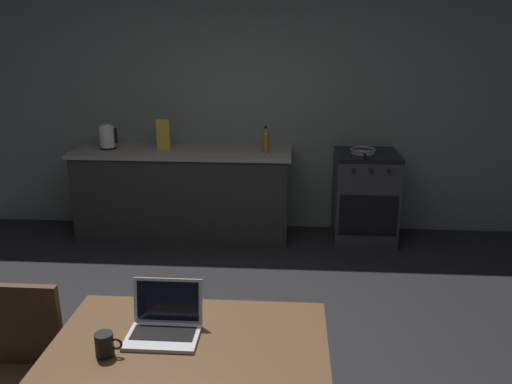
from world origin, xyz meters
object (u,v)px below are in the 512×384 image
at_px(stove_oven, 365,197).
at_px(electric_kettle, 107,137).
at_px(dining_table, 190,358).
at_px(laptop, 164,325).
at_px(cereal_box, 163,134).
at_px(chair, 16,367).
at_px(bottle, 266,140).
at_px(frying_pan, 363,151).
at_px(coffee_mug, 105,345).

bearing_deg(stove_oven, electric_kettle, 179.94).
bearing_deg(dining_table, laptop, 149.05).
relative_size(laptop, cereal_box, 1.07).
distance_m(stove_oven, cereal_box, 2.08).
distance_m(chair, cereal_box, 3.03).
distance_m(stove_oven, bottle, 1.14).
distance_m(electric_kettle, frying_pan, 2.51).
distance_m(dining_table, frying_pan, 3.22).
relative_size(frying_pan, cereal_box, 1.39).
bearing_deg(frying_pan, cereal_box, 178.56).
bearing_deg(coffee_mug, cereal_box, 98.96).
relative_size(bottle, frying_pan, 0.62).
height_order(electric_kettle, cereal_box, cereal_box).
xyz_separation_m(dining_table, coffee_mug, (-0.33, -0.10, 0.12)).
height_order(electric_kettle, coffee_mug, electric_kettle).
bearing_deg(frying_pan, chair, -123.90).
height_order(chair, laptop, laptop).
xyz_separation_m(electric_kettle, frying_pan, (2.51, -0.03, -0.09)).
xyz_separation_m(stove_oven, chair, (-2.02, -2.95, 0.06)).
xyz_separation_m(bottle, cereal_box, (-1.01, 0.07, 0.03)).
distance_m(dining_table, chair, 0.86).
distance_m(bottle, coffee_mug, 3.14).
height_order(stove_oven, electric_kettle, electric_kettle).
xyz_separation_m(stove_oven, cereal_box, (-2.00, 0.02, 0.60)).
xyz_separation_m(chair, cereal_box, (0.02, 2.98, 0.54)).
distance_m(laptop, cereal_box, 3.07).
bearing_deg(frying_pan, dining_table, -110.41).
height_order(stove_oven, cereal_box, cereal_box).
relative_size(electric_kettle, frying_pan, 0.59).
bearing_deg(cereal_box, frying_pan, -1.44).
bearing_deg(frying_pan, stove_oven, 29.07).
height_order(chair, coffee_mug, chair).
distance_m(dining_table, electric_kettle, 3.36).
bearing_deg(chair, frying_pan, 34.25).
xyz_separation_m(electric_kettle, bottle, (1.58, -0.05, 0.00)).
bearing_deg(coffee_mug, frying_pan, 64.95).
xyz_separation_m(coffee_mug, cereal_box, (-0.50, 3.16, 0.27)).
relative_size(laptop, bottle, 1.25).
height_order(stove_oven, coffee_mug, stove_oven).
distance_m(stove_oven, chair, 3.58).
bearing_deg(frying_pan, laptop, -112.98).
bearing_deg(bottle, cereal_box, 176.05).
xyz_separation_m(laptop, cereal_box, (-0.71, 2.98, 0.28)).
bearing_deg(chair, dining_table, -26.83).
bearing_deg(bottle, coffee_mug, -99.49).
distance_m(chair, electric_kettle, 3.05).
height_order(laptop, coffee_mug, laptop).
distance_m(stove_oven, coffee_mug, 3.49).
bearing_deg(cereal_box, stove_oven, -0.64).
distance_m(laptop, frying_pan, 3.18).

